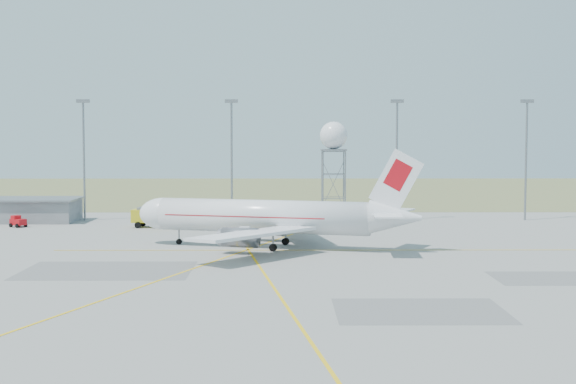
{
  "coord_description": "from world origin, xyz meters",
  "views": [
    {
      "loc": [
        -1.21,
        -69.74,
        14.31
      ],
      "look_at": [
        -0.59,
        40.0,
        6.64
      ],
      "focal_mm": 50.0,
      "sensor_mm": 36.0,
      "label": 1
    }
  ],
  "objects_px": {
    "airliner_main": "(268,217)",
    "radar_tower": "(334,165)",
    "baggage_tug": "(18,223)",
    "fire_truck": "(160,218)"
  },
  "relations": [
    {
      "from": "radar_tower",
      "to": "airliner_main",
      "type": "bearing_deg",
      "value": -107.91
    },
    {
      "from": "fire_truck",
      "to": "airliner_main",
      "type": "bearing_deg",
      "value": -46.35
    },
    {
      "from": "airliner_main",
      "to": "fire_truck",
      "type": "distance_m",
      "value": 28.88
    },
    {
      "from": "airliner_main",
      "to": "radar_tower",
      "type": "distance_m",
      "value": 34.04
    },
    {
      "from": "radar_tower",
      "to": "baggage_tug",
      "type": "distance_m",
      "value": 51.66
    },
    {
      "from": "radar_tower",
      "to": "baggage_tug",
      "type": "xyz_separation_m",
      "value": [
        -50.24,
        -8.35,
        -8.7
      ]
    },
    {
      "from": "airliner_main",
      "to": "fire_truck",
      "type": "height_order",
      "value": "airliner_main"
    },
    {
      "from": "airliner_main",
      "to": "radar_tower",
      "type": "xyz_separation_m",
      "value": [
        10.33,
        31.97,
        5.47
      ]
    },
    {
      "from": "radar_tower",
      "to": "baggage_tug",
      "type": "relative_size",
      "value": 5.94
    },
    {
      "from": "fire_truck",
      "to": "baggage_tug",
      "type": "xyz_separation_m",
      "value": [
        -22.48,
        0.71,
        -0.88
      ]
    }
  ]
}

